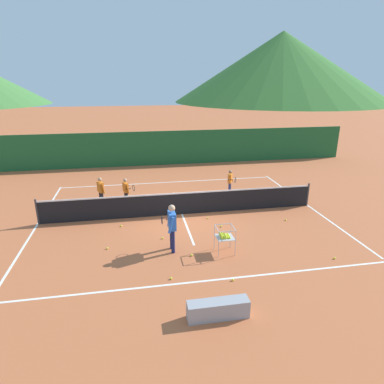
{
  "coord_description": "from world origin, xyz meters",
  "views": [
    {
      "loc": [
        -1.89,
        -12.83,
        5.47
      ],
      "look_at": [
        0.45,
        0.07,
        0.95
      ],
      "focal_mm": 30.89,
      "sensor_mm": 36.0,
      "label": 1
    }
  ],
  "objects": [
    {
      "name": "line_baseline_far",
      "position": [
        0.0,
        4.64,
        0.0
      ],
      "size": [
        11.57,
        0.08,
        0.01
      ],
      "primitive_type": "cube",
      "color": "white",
      "rests_on": "ground"
    },
    {
      "name": "tennis_ball_2",
      "position": [
        -1.03,
        -4.71,
        0.03
      ],
      "size": [
        0.07,
        0.07,
        0.07
      ],
      "primitive_type": "sphere",
      "color": "yellow",
      "rests_on": "ground"
    },
    {
      "name": "tennis_ball_3",
      "position": [
        1.31,
        -1.53,
        0.03
      ],
      "size": [
        0.07,
        0.07,
        0.07
      ],
      "primitive_type": "sphere",
      "color": "yellow",
      "rests_on": "ground"
    },
    {
      "name": "student_1",
      "position": [
        -2.3,
        1.56,
        0.75
      ],
      "size": [
        0.55,
        0.52,
        1.25
      ],
      "color": "black",
      "rests_on": "ground"
    },
    {
      "name": "student_0",
      "position": [
        -3.42,
        1.65,
        0.79
      ],
      "size": [
        0.38,
        0.54,
        1.32
      ],
      "color": "black",
      "rests_on": "ground"
    },
    {
      "name": "tennis_ball_7",
      "position": [
        -2.94,
        -2.55,
        0.03
      ],
      "size": [
        0.07,
        0.07,
        0.07
      ],
      "primitive_type": "sphere",
      "color": "yellow",
      "rests_on": "ground"
    },
    {
      "name": "windscreen_fence",
      "position": [
        0.0,
        8.66,
        1.12
      ],
      "size": [
        25.46,
        0.08,
        2.24
      ],
      "primitive_type": "cube",
      "color": "#1E5B2D",
      "rests_on": "ground"
    },
    {
      "name": "tennis_ball_5",
      "position": [
        -0.22,
        -3.52,
        0.03
      ],
      "size": [
        0.07,
        0.07,
        0.07
      ],
      "primitive_type": "sphere",
      "color": "yellow",
      "rests_on": "ground"
    },
    {
      "name": "ball_cart",
      "position": [
        0.89,
        -3.45,
        0.59
      ],
      "size": [
        0.58,
        0.58,
        0.9
      ],
      "color": "#B7B7BC",
      "rests_on": "ground"
    },
    {
      "name": "line_baseline_near",
      "position": [
        0.0,
        -4.96,
        0.0
      ],
      "size": [
        11.57,
        0.08,
        0.01
      ],
      "primitive_type": "cube",
      "color": "white",
      "rests_on": "ground"
    },
    {
      "name": "line_service_center",
      "position": [
        0.0,
        0.0,
        0.0
      ],
      "size": [
        0.08,
        5.65,
        0.01
      ],
      "primitive_type": "cube",
      "color": "white",
      "rests_on": "ground"
    },
    {
      "name": "line_sideline_east",
      "position": [
        5.79,
        0.0,
        0.0
      ],
      "size": [
        0.08,
        9.6,
        0.01
      ],
      "primitive_type": "cube",
      "color": "white",
      "rests_on": "ground"
    },
    {
      "name": "tennis_ball_6",
      "position": [
        4.06,
        -1.41,
        0.03
      ],
      "size": [
        0.07,
        0.07,
        0.07
      ],
      "primitive_type": "sphere",
      "color": "yellow",
      "rests_on": "ground"
    },
    {
      "name": "line_sideline_west",
      "position": [
        -5.79,
        0.0,
        0.0
      ],
      "size": [
        0.08,
        9.6,
        0.01
      ],
      "primitive_type": "cube",
      "color": "white",
      "rests_on": "ground"
    },
    {
      "name": "hill_0",
      "position": [
        34.12,
        66.36,
        7.98
      ],
      "size": [
        50.97,
        50.97,
        15.96
      ],
      "primitive_type": "cone",
      "color": "#38702D",
      "rests_on": "ground"
    },
    {
      "name": "tennis_ball_8",
      "position": [
        -1.03,
        -2.13,
        0.03
      ],
      "size": [
        0.07,
        0.07,
        0.07
      ],
      "primitive_type": "sphere",
      "color": "yellow",
      "rests_on": "ground"
    },
    {
      "name": "instructor",
      "position": [
        -0.79,
        -3.03,
        0.98
      ],
      "size": [
        0.44,
        0.74,
        1.64
      ],
      "color": "#191E4C",
      "rests_on": "ground"
    },
    {
      "name": "tennis_net",
      "position": [
        0.0,
        0.0,
        0.5
      ],
      "size": [
        11.54,
        0.08,
        1.05
      ],
      "color": "#333338",
      "rests_on": "ground"
    },
    {
      "name": "courtside_bench",
      "position": [
        -0.11,
        -6.49,
        0.23
      ],
      "size": [
        1.5,
        0.36,
        0.46
      ],
      "primitive_type": "cube",
      "color": "#99999E",
      "rests_on": "ground"
    },
    {
      "name": "tennis_ball_1",
      "position": [
        0.7,
        -5.09,
        0.03
      ],
      "size": [
        0.07,
        0.07,
        0.07
      ],
      "primitive_type": "sphere",
      "color": "yellow",
      "rests_on": "ground"
    },
    {
      "name": "tennis_ball_9",
      "position": [
        4.26,
        -4.51,
        0.03
      ],
      "size": [
        0.07,
        0.07,
        0.07
      ],
      "primitive_type": "sphere",
      "color": "yellow",
      "rests_on": "ground"
    },
    {
      "name": "student_2",
      "position": [
        2.75,
        2.18,
        0.73
      ],
      "size": [
        0.4,
        0.68,
        1.21
      ],
      "color": "navy",
      "rests_on": "ground"
    },
    {
      "name": "ground_plane",
      "position": [
        0.0,
        0.0,
        0.0
      ],
      "size": [
        120.0,
        120.0,
        0.0
      ],
      "primitive_type": "plane",
      "color": "#BC6038"
    },
    {
      "name": "tennis_ball_4",
      "position": [
        0.97,
        -0.67,
        0.03
      ],
      "size": [
        0.07,
        0.07,
        0.07
      ],
      "primitive_type": "sphere",
      "color": "yellow",
      "rests_on": "ground"
    },
    {
      "name": "tennis_ball_0",
      "position": [
        -2.52,
        -0.81,
        0.03
      ],
      "size": [
        0.07,
        0.07,
        0.07
      ],
      "primitive_type": "sphere",
      "color": "yellow",
      "rests_on": "ground"
    }
  ]
}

